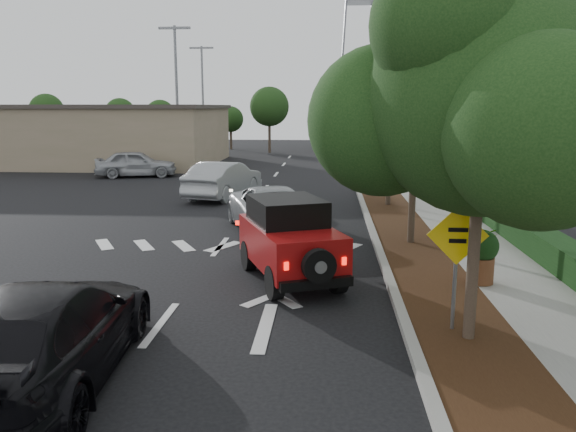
# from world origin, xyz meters

# --- Properties ---
(ground) EXTENTS (120.00, 120.00, 0.00)m
(ground) POSITION_xyz_m (0.00, 0.00, 0.00)
(ground) COLOR black
(ground) RESTS_ON ground
(curb) EXTENTS (0.20, 70.00, 0.15)m
(curb) POSITION_xyz_m (4.60, 12.00, 0.07)
(curb) COLOR #9E9B93
(curb) RESTS_ON ground
(planting_strip) EXTENTS (1.80, 70.00, 0.12)m
(planting_strip) POSITION_xyz_m (5.60, 12.00, 0.06)
(planting_strip) COLOR black
(planting_strip) RESTS_ON ground
(sidewalk) EXTENTS (2.00, 70.00, 0.12)m
(sidewalk) POSITION_xyz_m (7.50, 12.00, 0.06)
(sidewalk) COLOR gray
(sidewalk) RESTS_ON ground
(hedge) EXTENTS (0.80, 70.00, 0.80)m
(hedge) POSITION_xyz_m (8.90, 12.00, 0.40)
(hedge) COLOR black
(hedge) RESTS_ON ground
(commercial_building) EXTENTS (22.00, 12.00, 4.00)m
(commercial_building) POSITION_xyz_m (-16.00, 30.00, 2.00)
(commercial_building) COLOR gray
(commercial_building) RESTS_ON ground
(transmission_tower) EXTENTS (7.00, 4.00, 28.00)m
(transmission_tower) POSITION_xyz_m (6.00, 48.00, 0.00)
(transmission_tower) COLOR slate
(transmission_tower) RESTS_ON ground
(street_tree_near) EXTENTS (3.80, 3.80, 5.92)m
(street_tree_near) POSITION_xyz_m (5.60, -0.50, 0.00)
(street_tree_near) COLOR black
(street_tree_near) RESTS_ON ground
(street_tree_mid) EXTENTS (3.20, 3.20, 5.32)m
(street_tree_mid) POSITION_xyz_m (5.60, 6.50, 0.00)
(street_tree_mid) COLOR black
(street_tree_mid) RESTS_ON ground
(street_tree_far) EXTENTS (3.40, 3.40, 5.62)m
(street_tree_far) POSITION_xyz_m (5.60, 13.00, 0.00)
(street_tree_far) COLOR black
(street_tree_far) RESTS_ON ground
(light_pole_a) EXTENTS (2.00, 0.22, 9.00)m
(light_pole_a) POSITION_xyz_m (-6.50, 26.00, 0.00)
(light_pole_a) COLOR slate
(light_pole_a) RESTS_ON ground
(light_pole_b) EXTENTS (2.00, 0.22, 9.00)m
(light_pole_b) POSITION_xyz_m (-7.50, 38.00, 0.00)
(light_pole_b) COLOR slate
(light_pole_b) RESTS_ON ground
(red_jeep) EXTENTS (2.83, 3.96, 1.93)m
(red_jeep) POSITION_xyz_m (2.21, 3.07, 0.98)
(red_jeep) COLOR black
(red_jeep) RESTS_ON ground
(silver_suv_ahead) EXTENTS (3.95, 5.72, 1.45)m
(silver_suv_ahead) POSITION_xyz_m (1.43, 7.99, 0.73)
(silver_suv_ahead) COLOR #A3A6AA
(silver_suv_ahead) RESTS_ON ground
(black_suv_oncoming) EXTENTS (2.64, 5.54, 1.56)m
(black_suv_oncoming) POSITION_xyz_m (-1.00, -2.37, 0.78)
(black_suv_oncoming) COLOR black
(black_suv_oncoming) RESTS_ON ground
(silver_sedan_oncoming) EXTENTS (2.97, 5.23, 1.63)m
(silver_sedan_oncoming) POSITION_xyz_m (-1.54, 15.04, 0.82)
(silver_sedan_oncoming) COLOR #989B9F
(silver_sedan_oncoming) RESTS_ON ground
(parked_suv) EXTENTS (4.90, 2.86, 1.57)m
(parked_suv) POSITION_xyz_m (-8.04, 22.16, 0.78)
(parked_suv) COLOR #A5A7AC
(parked_suv) RESTS_ON ground
(speed_hump_sign) EXTENTS (1.06, 0.09, 2.26)m
(speed_hump_sign) POSITION_xyz_m (5.40, -0.14, 1.57)
(speed_hump_sign) COLOR slate
(speed_hump_sign) RESTS_ON ground
(terracotta_planter) EXTENTS (0.74, 0.74, 1.29)m
(terracotta_planter) POSITION_xyz_m (6.60, 2.63, 0.87)
(terracotta_planter) COLOR brown
(terracotta_planter) RESTS_ON ground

